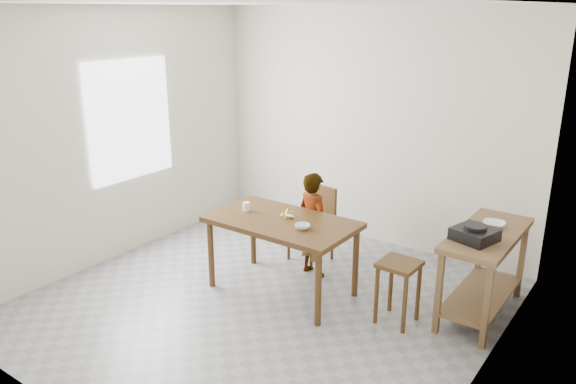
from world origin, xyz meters
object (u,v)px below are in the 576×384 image
Objects in this scene: dining_table at (282,256)px; prep_counter at (483,274)px; dining_chair at (311,225)px; stool at (398,292)px; child at (313,225)px.

dining_table is 1.86m from prep_counter.
stool is at bearing -16.55° from dining_chair.
child is at bearing 85.27° from dining_table.
dining_table is 0.79m from dining_chair.
prep_counter is 2.08× the size of stool.
dining_chair is (-0.18, 0.77, 0.04)m from dining_table.
stool is (1.16, 0.13, -0.09)m from dining_table.
prep_counter is 0.80m from stool.
child is 1.35× the size of dining_chair.
child reaches higher than dining_table.
prep_counter is (1.72, 0.70, 0.03)m from dining_table.
child is at bearing 162.25° from stool.
dining_chair is at bearing 102.92° from dining_table.
prep_counter reaches higher than dining_table.
dining_chair is (-0.22, 0.28, -0.14)m from child.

